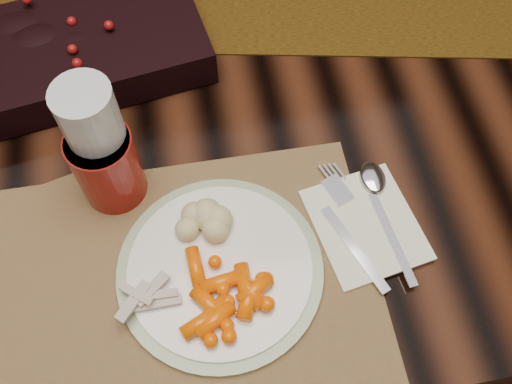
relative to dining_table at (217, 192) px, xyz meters
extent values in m
plane|color=black|center=(0.00, 0.00, -0.38)|extent=(5.00, 5.00, 0.00)
cube|color=black|center=(0.00, 0.00, 0.00)|extent=(1.80, 1.00, 0.75)
cube|color=#8B634C|center=(-0.08, -0.33, 0.38)|extent=(0.49, 0.37, 0.00)
cylinder|color=white|center=(-0.02, -0.32, 0.39)|extent=(0.28, 0.28, 0.01)
cube|color=white|center=(0.17, -0.29, 0.38)|extent=(0.15, 0.16, 0.01)
cylinder|color=maroon|center=(-0.14, -0.18, 0.43)|extent=(0.11, 0.11, 0.11)
camera|label=1|loc=(-0.02, -0.57, 1.04)|focal=40.00mm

